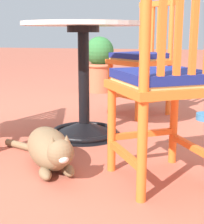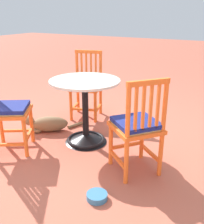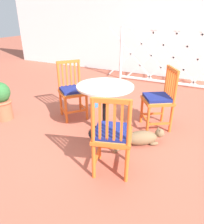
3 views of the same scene
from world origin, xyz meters
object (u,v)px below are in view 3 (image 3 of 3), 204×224
(cafe_table, at_px, (105,116))
(pet_water_bowl, at_px, (94,105))
(orange_chair_facing_out, at_px, (112,135))
(tabby_cat, at_px, (144,138))
(terracotta_planter, at_px, (1,100))
(orange_chair_tucked_in, at_px, (72,91))
(orange_chair_near_fence, at_px, (159,100))

(cafe_table, relative_size, pet_water_bowl, 4.47)
(orange_chair_facing_out, height_order, tabby_cat, orange_chair_facing_out)
(tabby_cat, bearing_deg, terracotta_planter, -172.78)
(orange_chair_tucked_in, height_order, pet_water_bowl, orange_chair_tucked_in)
(cafe_table, bearing_deg, orange_chair_tucked_in, 158.47)
(orange_chair_near_fence, xyz_separation_m, orange_chair_tucked_in, (-1.33, -0.25, 0.00))
(orange_chair_facing_out, relative_size, orange_chair_near_fence, 1.00)
(orange_chair_tucked_in, relative_size, terracotta_planter, 1.47)
(orange_chair_facing_out, distance_m, tabby_cat, 0.77)
(tabby_cat, bearing_deg, orange_chair_near_fence, 86.57)
(orange_chair_facing_out, relative_size, orange_chair_tucked_in, 1.00)
(orange_chair_facing_out, height_order, terracotta_planter, orange_chair_facing_out)
(orange_chair_tucked_in, relative_size, tabby_cat, 1.59)
(orange_chair_facing_out, bearing_deg, tabby_cat, 75.92)
(orange_chair_facing_out, relative_size, tabby_cat, 1.59)
(orange_chair_tucked_in, distance_m, terracotta_planter, 1.14)
(cafe_table, bearing_deg, orange_chair_near_fence, 41.28)
(cafe_table, xyz_separation_m, terracotta_planter, (-1.69, -0.30, 0.04))
(terracotta_planter, bearing_deg, pet_water_bowl, 45.99)
(orange_chair_near_fence, relative_size, tabby_cat, 1.59)
(cafe_table, relative_size, orange_chair_facing_out, 0.83)
(orange_chair_tucked_in, height_order, tabby_cat, orange_chair_tucked_in)
(pet_water_bowl, bearing_deg, terracotta_planter, -134.01)
(cafe_table, height_order, orange_chair_near_fence, orange_chair_near_fence)
(orange_chair_facing_out, bearing_deg, pet_water_bowl, 124.26)
(tabby_cat, xyz_separation_m, terracotta_planter, (-2.27, -0.29, 0.23))
(cafe_table, distance_m, orange_chair_near_fence, 0.83)
(tabby_cat, bearing_deg, orange_chair_facing_out, -104.08)
(cafe_table, xyz_separation_m, tabby_cat, (0.58, -0.01, -0.19))
(cafe_table, xyz_separation_m, pet_water_bowl, (-0.61, 0.82, -0.26))
(orange_chair_facing_out, relative_size, terracotta_planter, 1.47)
(terracotta_planter, bearing_deg, cafe_table, 10.09)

